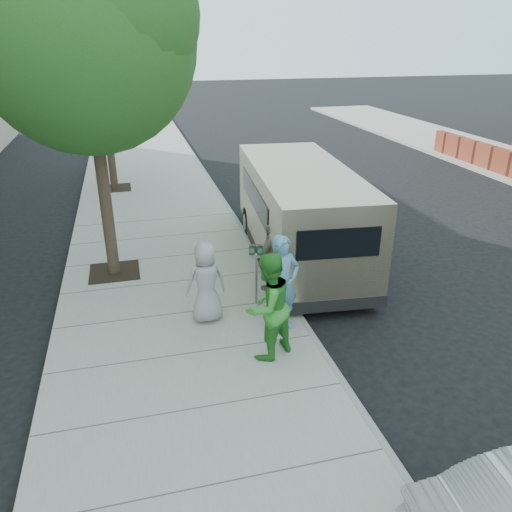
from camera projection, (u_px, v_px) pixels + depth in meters
name	position (u px, v px, depth m)	size (l,w,h in m)	color
ground	(225.00, 313.00, 10.76)	(120.00, 120.00, 0.00)	black
sidewalk	(179.00, 316.00, 10.50)	(5.00, 60.00, 0.15)	gray
curb_face	(289.00, 302.00, 11.06)	(0.12, 60.00, 0.16)	gray
tree_near	(86.00, 32.00, 10.12)	(4.62, 4.60, 7.53)	black
tree_far	(100.00, 54.00, 17.12)	(3.92, 3.80, 6.49)	black
parking_meter	(256.00, 262.00, 10.46)	(0.30, 0.17, 1.37)	gray
van	(299.00, 212.00, 12.81)	(2.84, 6.93, 2.51)	#C1AC8A
person_officer	(282.00, 284.00, 9.55)	(0.72, 0.47, 1.96)	#5490B3
person_green_shirt	(268.00, 307.00, 8.72)	(0.97, 0.76, 2.00)	green
person_gray_shirt	(206.00, 282.00, 9.92)	(0.82, 0.53, 1.68)	#9A9A9D
person_striped_polo	(272.00, 257.00, 11.17)	(0.93, 0.39, 1.58)	gray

